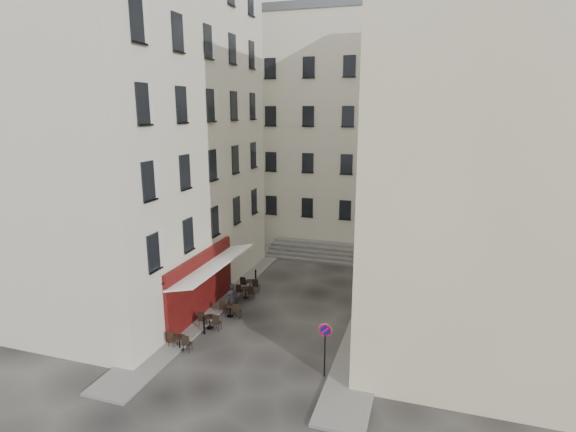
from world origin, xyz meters
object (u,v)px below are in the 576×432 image
at_px(no_parking_sign, 325,340).
at_px(bistro_table_b, 210,321).
at_px(pedestrian, 232,298).
at_px(bistro_table_a, 180,341).

distance_m(no_parking_sign, bistro_table_b, 7.08).
distance_m(bistro_table_b, pedestrian, 2.10).
xyz_separation_m(bistro_table_a, pedestrian, (0.70, 4.33, 0.44)).
bearing_deg(pedestrian, bistro_table_a, 38.09).
relative_size(no_parking_sign, pedestrian, 1.38).
height_order(bistro_table_a, bistro_table_b, bistro_table_b).
xyz_separation_m(no_parking_sign, bistro_table_a, (-6.92, 0.06, -1.27)).
bearing_deg(bistro_table_b, pedestrian, 80.78).
bearing_deg(pedestrian, bistro_table_b, 38.02).
relative_size(bistro_table_b, pedestrian, 0.71).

